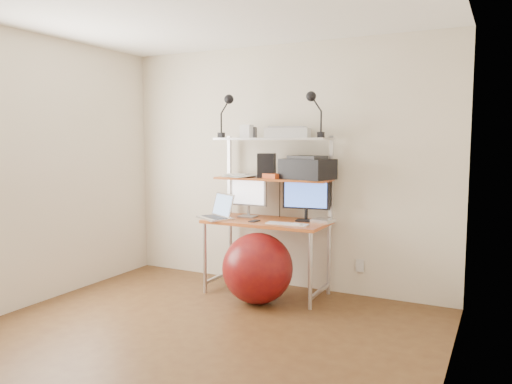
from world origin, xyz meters
TOP-DOWN VIEW (x-y plane):
  - room at (0.00, 0.00)m, footprint 3.60×3.60m
  - computer_desk at (0.00, 1.50)m, footprint 1.20×0.60m
  - wall_outlet at (0.85, 1.79)m, footprint 0.08×0.01m
  - monitor_silver at (-0.26, 1.55)m, footprint 0.40×0.14m
  - monitor_black at (0.36, 1.57)m, footprint 0.47×0.15m
  - laptop at (-0.49, 1.33)m, footprint 0.46×0.43m
  - keyboard at (0.28, 1.30)m, footprint 0.40×0.13m
  - mouse at (0.39, 1.28)m, footprint 0.09×0.06m
  - mac_mini at (0.54, 1.56)m, footprint 0.21×0.21m
  - phone at (-0.07, 1.32)m, footprint 0.07×0.13m
  - printer at (0.37, 1.58)m, footprint 0.55×0.44m
  - nas_cube at (-0.06, 1.56)m, footprint 0.21×0.21m
  - red_box at (0.02, 1.51)m, footprint 0.20×0.16m
  - scanner at (0.16, 1.59)m, footprint 0.47×0.36m
  - box_white at (-0.27, 1.53)m, footprint 0.11×0.10m
  - box_grey at (-0.26, 1.61)m, footprint 0.13×0.13m
  - clip_lamp_left at (-0.46, 1.48)m, footprint 0.17×0.10m
  - clip_lamp_right at (0.44, 1.52)m, footprint 0.17×0.10m
  - exercise_ball at (0.05, 1.14)m, footprint 0.66×0.66m
  - paper_stack at (-0.38, 1.57)m, footprint 0.43×0.42m

SIDE VIEW (x-z plane):
  - wall_outlet at x=0.85m, z-range 0.24..0.36m
  - exercise_ball at x=0.05m, z-range 0.00..0.66m
  - phone at x=-0.07m, z-range 0.74..0.75m
  - keyboard at x=0.28m, z-range 0.74..0.75m
  - mouse at x=0.39m, z-range 0.74..0.76m
  - mac_mini at x=0.54m, z-range 0.74..0.78m
  - laptop at x=-0.49m, z-range 0.63..0.95m
  - computer_desk at x=0.00m, z-range 0.17..1.74m
  - monitor_black at x=0.36m, z-range 0.74..1.21m
  - monitor_silver at x=-0.26m, z-range 0.75..1.20m
  - paper_stack at x=-0.38m, z-range 1.15..1.18m
  - red_box at x=0.02m, z-range 1.15..1.20m
  - room at x=0.00m, z-range -0.55..3.05m
  - printer at x=0.37m, z-range 1.14..1.37m
  - nas_cube at x=-0.06m, z-range 1.15..1.40m
  - scanner at x=0.16m, z-range 1.55..1.66m
  - box_grey at x=-0.26m, z-range 1.55..1.66m
  - box_white at x=-0.27m, z-range 1.55..1.68m
  - clip_lamp_right at x=0.44m, z-range 1.65..2.08m
  - clip_lamp_left at x=-0.46m, z-range 1.65..2.09m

